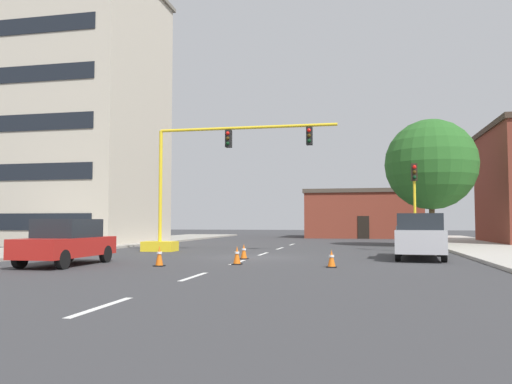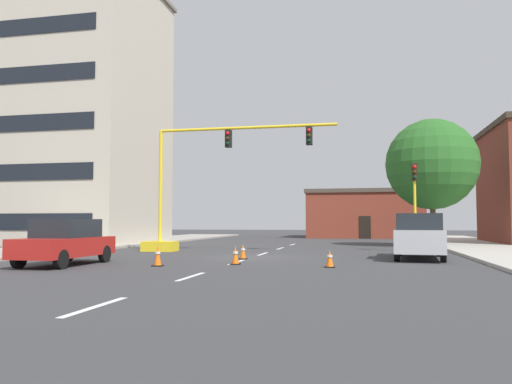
# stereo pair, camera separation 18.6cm
# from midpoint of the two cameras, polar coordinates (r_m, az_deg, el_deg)

# --- Properties ---
(ground_plane) EXTENTS (160.00, 160.00, 0.00)m
(ground_plane) POSITION_cam_midpoint_polar(r_m,az_deg,el_deg) (23.63, -0.56, -7.33)
(ground_plane) COLOR #38383A
(sidewalk_left) EXTENTS (6.00, 56.00, 0.14)m
(sidewalk_left) POSITION_cam_midpoint_polar(r_m,az_deg,el_deg) (35.70, -17.92, -5.71)
(sidewalk_left) COLOR #9E998E
(sidewalk_left) RESTS_ON ground_plane
(sidewalk_right) EXTENTS (6.00, 56.00, 0.14)m
(sidewalk_right) POSITION_cam_midpoint_polar(r_m,az_deg,el_deg) (31.99, 25.50, -5.84)
(sidewalk_right) COLOR #B2ADA3
(sidewalk_right) RESTS_ON ground_plane
(lane_stripe_seg_0) EXTENTS (0.16, 2.40, 0.01)m
(lane_stripe_seg_0) POSITION_cam_midpoint_polar(r_m,az_deg,el_deg) (10.45, -17.42, -12.17)
(lane_stripe_seg_0) COLOR silver
(lane_stripe_seg_0) RESTS_ON ground_plane
(lane_stripe_seg_1) EXTENTS (0.16, 2.40, 0.01)m
(lane_stripe_seg_1) POSITION_cam_midpoint_polar(r_m,az_deg,el_deg) (15.46, -7.34, -9.38)
(lane_stripe_seg_1) COLOR silver
(lane_stripe_seg_1) RESTS_ON ground_plane
(lane_stripe_seg_2) EXTENTS (0.16, 2.40, 0.01)m
(lane_stripe_seg_2) POSITION_cam_midpoint_polar(r_m,az_deg,el_deg) (20.71, -2.34, -7.87)
(lane_stripe_seg_2) COLOR silver
(lane_stripe_seg_2) RESTS_ON ground_plane
(lane_stripe_seg_3) EXTENTS (0.16, 2.40, 0.01)m
(lane_stripe_seg_3) POSITION_cam_midpoint_polar(r_m,az_deg,el_deg) (26.07, 0.61, -6.95)
(lane_stripe_seg_3) COLOR silver
(lane_stripe_seg_3) RESTS_ON ground_plane
(lane_stripe_seg_4) EXTENTS (0.16, 2.40, 0.01)m
(lane_stripe_seg_4) POSITION_cam_midpoint_polar(r_m,az_deg,el_deg) (31.48, 2.54, -6.33)
(lane_stripe_seg_4) COLOR silver
(lane_stripe_seg_4) RESTS_ON ground_plane
(lane_stripe_seg_5) EXTENTS (0.16, 2.40, 0.01)m
(lane_stripe_seg_5) POSITION_cam_midpoint_polar(r_m,az_deg,el_deg) (36.91, 3.90, -5.89)
(lane_stripe_seg_5) COLOR silver
(lane_stripe_seg_5) RESTS_ON ground_plane
(building_tall_left) EXTENTS (13.01, 11.21, 19.92)m
(building_tall_left) POSITION_cam_midpoint_polar(r_m,az_deg,el_deg) (42.06, -20.38, 8.28)
(building_tall_left) COLOR beige
(building_tall_left) RESTS_ON ground_plane
(building_brick_center) EXTENTS (11.76, 9.48, 4.90)m
(building_brick_center) POSITION_cam_midpoint_polar(r_m,az_deg,el_deg) (54.89, 11.81, -2.43)
(building_brick_center) COLOR brown
(building_brick_center) RESTS_ON ground_plane
(traffic_signal_gantry) EXTENTS (10.74, 1.20, 6.83)m
(traffic_signal_gantry) POSITION_cam_midpoint_polar(r_m,az_deg,el_deg) (28.38, -8.12, -1.90)
(traffic_signal_gantry) COLOR yellow
(traffic_signal_gantry) RESTS_ON ground_plane
(traffic_light_pole_right) EXTENTS (0.32, 0.47, 4.80)m
(traffic_light_pole_right) POSITION_cam_midpoint_polar(r_m,az_deg,el_deg) (28.86, 17.16, 0.55)
(traffic_light_pole_right) COLOR yellow
(traffic_light_pole_right) RESTS_ON ground_plane
(tree_right_mid) EXTENTS (5.96, 5.96, 8.40)m
(tree_right_mid) POSITION_cam_midpoint_polar(r_m,az_deg,el_deg) (35.42, 18.88, 2.94)
(tree_right_mid) COLOR #4C3823
(tree_right_mid) RESTS_ON ground_plane
(pickup_truck_silver) EXTENTS (2.47, 5.56, 1.99)m
(pickup_truck_silver) POSITION_cam_midpoint_polar(r_m,az_deg,el_deg) (23.69, 17.65, -4.80)
(pickup_truck_silver) COLOR #BCBCC1
(pickup_truck_silver) RESTS_ON ground_plane
(sedan_red_near_left) EXTENTS (1.90, 4.52, 1.74)m
(sedan_red_near_left) POSITION_cam_midpoint_polar(r_m,az_deg,el_deg) (20.60, -20.72, -5.22)
(sedan_red_near_left) COLOR #B21E19
(sedan_red_near_left) RESTS_ON ground_plane
(traffic_cone_roadside_a) EXTENTS (0.36, 0.36, 0.77)m
(traffic_cone_roadside_a) POSITION_cam_midpoint_polar(r_m,az_deg,el_deg) (19.19, -11.05, -7.05)
(traffic_cone_roadside_a) COLOR black
(traffic_cone_roadside_a) RESTS_ON ground_plane
(traffic_cone_roadside_b) EXTENTS (0.36, 0.36, 0.71)m
(traffic_cone_roadside_b) POSITION_cam_midpoint_polar(r_m,az_deg,el_deg) (19.62, -2.42, -7.12)
(traffic_cone_roadside_b) COLOR black
(traffic_cone_roadside_b) RESTS_ON ground_plane
(traffic_cone_roadside_c) EXTENTS (0.36, 0.36, 0.66)m
(traffic_cone_roadside_c) POSITION_cam_midpoint_polar(r_m,az_deg,el_deg) (22.48, -1.61, -6.70)
(traffic_cone_roadside_c) COLOR black
(traffic_cone_roadside_c) RESTS_ON ground_plane
(traffic_cone_roadside_d) EXTENTS (0.36, 0.36, 0.64)m
(traffic_cone_roadside_d) POSITION_cam_midpoint_polar(r_m,az_deg,el_deg) (18.53, 8.18, -7.42)
(traffic_cone_roadside_d) COLOR black
(traffic_cone_roadside_d) RESTS_ON ground_plane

